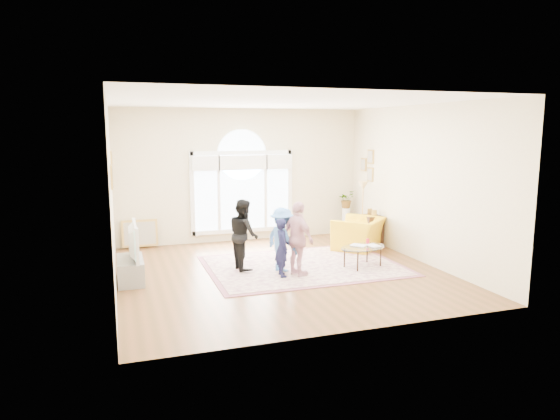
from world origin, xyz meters
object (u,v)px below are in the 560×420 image
object	(u,v)px
tv_console	(130,270)
television	(129,241)
coffee_table	(363,248)
area_rug	(303,266)
armchair	(359,234)

from	to	relation	value
tv_console	television	size ratio (longest dim) A/B	0.90
television	coffee_table	distance (m)	4.42
area_rug	tv_console	size ratio (longest dim) A/B	3.60
television	coffee_table	xyz separation A→B (m)	(4.38, -0.49, -0.34)
area_rug	armchair	world-z (taller)	armchair
area_rug	television	distance (m)	3.38
coffee_table	armchair	world-z (taller)	armchair
area_rug	armchair	size ratio (longest dim) A/B	3.25
television	armchair	xyz separation A→B (m)	(5.00, 0.90, -0.38)
tv_console	television	world-z (taller)	television
area_rug	coffee_table	world-z (taller)	coffee_table
television	coffee_table	size ratio (longest dim) A/B	0.97
tv_console	area_rug	bearing A→B (deg)	-0.62
coffee_table	tv_console	bearing A→B (deg)	155.66
television	area_rug	bearing A→B (deg)	-0.62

